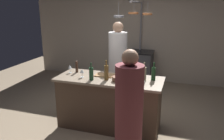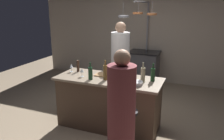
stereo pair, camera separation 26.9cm
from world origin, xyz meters
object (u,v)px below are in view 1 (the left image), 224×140
Objects in this scene: chef at (118,69)px; wine_bottle_white at (144,74)px; wine_bottle_amber at (106,72)px; wine_glass_near_right_guest at (82,71)px; stove_range at (138,67)px; bar_stool_right at (133,130)px; wine_glass_near_left_guest at (70,67)px; guest_right at (129,119)px; mixing_bowl_steel at (138,83)px; wine_bottle_red at (153,73)px; wine_bottle_green at (91,73)px; mixing_bowl_wooden at (119,79)px; pepper_mill at (77,67)px; cutting_board at (105,75)px; wine_bottle_rose at (127,77)px.

chef is 5.58× the size of wine_bottle_white.
wine_bottle_amber reaches higher than wine_glass_near_right_guest.
stove_range reaches higher than bar_stool_right.
chef is at bearing 50.35° from wine_glass_near_left_guest.
wine_bottle_white is 1.36m from wine_glass_near_left_guest.
guest_right reaches higher than stove_range.
chef is 12.12× the size of wine_glass_near_right_guest.
bar_stool_right is 0.72m from mixing_bowl_steel.
bar_stool_right is 0.99m from wine_bottle_red.
guest_right is at bearing -85.60° from mixing_bowl_steel.
wine_bottle_green is at bearing -162.50° from wine_bottle_red.
wine_bottle_white is at bearing 11.71° from wine_bottle_amber.
chef is 1.10× the size of guest_right.
mixing_bowl_wooden is at bearing 125.02° from bar_stool_right.
pepper_mill is 0.33m from wine_glass_near_right_guest.
mixing_bowl_steel is at bearing -108.64° from wine_bottle_white.
stove_range is at bearing 79.86° from wine_glass_near_right_guest.
wine_bottle_amber is at bearing 123.69° from guest_right.
guest_right is 4.92× the size of wine_bottle_amber.
cutting_board is at bearing 157.43° from mixing_bowl_steel.
mixing_bowl_steel is (-0.06, 0.84, 0.18)m from guest_right.
wine_bottle_red reaches higher than pepper_mill.
guest_right is 1.40m from wine_glass_near_right_guest.
guest_right reaches higher than mixing_bowl_wooden.
pepper_mill is (-0.67, -2.30, 0.56)m from stove_range.
wine_bottle_green is (-0.23, -0.08, -0.02)m from wine_bottle_amber.
cutting_board is at bearing 66.22° from wine_bottle_green.
wine_bottle_green is 2.00× the size of wine_glass_near_left_guest.
stove_range is 3.52m from guest_right.
guest_right reaches higher than cutting_board.
wine_bottle_rose is at bearing -31.13° from cutting_board.
pepper_mill is 0.72× the size of wine_bottle_green.
wine_bottle_rose is 0.81m from wine_glass_near_right_guest.
stove_range is 4.24× the size of pepper_mill.
bar_stool_right is 2.07× the size of wine_bottle_amber.
chef is 12.12× the size of wine_glass_near_left_guest.
pepper_mill is 1.44× the size of wine_glass_near_right_guest.
cutting_board is at bearing 173.11° from wine_bottle_white.
wine_glass_near_right_guest is (-0.46, -2.55, 0.56)m from stove_range.
wine_bottle_rose is at bearing -138.84° from wine_bottle_white.
pepper_mill is at bearing 159.30° from wine_bottle_amber.
wine_bottle_red is 1.01× the size of wine_bottle_green.
mixing_bowl_wooden is at bearing -85.71° from stove_range.
pepper_mill reaches higher than mixing_bowl_wooden.
wine_bottle_amber is at bearing 173.80° from mixing_bowl_steel.
guest_right reaches higher than wine_bottle_green.
chef reaches higher than guest_right.
mixing_bowl_wooden is (-0.53, -0.22, -0.07)m from wine_bottle_red.
wine_bottle_rose reaches higher than mixing_bowl_steel.
wine_bottle_white is 1.49× the size of mixing_bowl_wooden.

